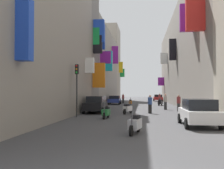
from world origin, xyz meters
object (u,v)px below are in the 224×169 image
(parked_car_black, at_px, (96,104))
(scooter_black, at_px, (160,102))
(scooter_green, at_px, (106,112))
(parked_car_white, at_px, (198,112))
(parked_car_red, at_px, (158,98))
(pedestrian_near_left, at_px, (165,102))
(pedestrian_near_right, at_px, (123,99))
(parked_car_blue, at_px, (115,100))
(scooter_white, at_px, (128,109))
(pedestrian_mid_street, at_px, (179,103))
(pedestrian_crossing, at_px, (160,98))
(pedestrian_far_away, at_px, (150,104))
(scooter_silver, at_px, (135,124))
(scooter_orange, at_px, (130,102))
(traffic_light_near_corner, at_px, (77,81))

(parked_car_black, xyz_separation_m, scooter_black, (6.84, 13.81, -0.34))
(parked_car_black, height_order, scooter_green, parked_car_black)
(parked_car_white, height_order, parked_car_black, parked_car_white)
(parked_car_red, distance_m, pedestrian_near_left, 27.25)
(pedestrian_near_right, bearing_deg, pedestrian_near_left, -69.29)
(parked_car_red, height_order, parked_car_black, parked_car_black)
(pedestrian_near_left, distance_m, pedestrian_near_right, 16.51)
(parked_car_blue, distance_m, pedestrian_near_right, 3.57)
(scooter_white, bearing_deg, parked_car_red, 82.24)
(pedestrian_near_right, xyz_separation_m, pedestrian_mid_street, (6.94, -17.90, 0.02))
(pedestrian_crossing, distance_m, pedestrian_far_away, 20.89)
(parked_car_white, relative_size, scooter_silver, 2.36)
(parked_car_red, bearing_deg, pedestrian_near_left, -91.48)
(parked_car_black, xyz_separation_m, pedestrian_crossing, (7.16, 20.56, 0.05))
(parked_car_blue, relative_size, scooter_white, 2.11)
(scooter_black, xyz_separation_m, scooter_white, (-3.80, -14.58, 0.00))
(scooter_black, bearing_deg, pedestrian_near_left, -89.95)
(pedestrian_near_right, height_order, pedestrian_mid_street, pedestrian_mid_street)
(scooter_silver, height_order, scooter_green, same)
(scooter_silver, bearing_deg, scooter_orange, 93.21)
(scooter_black, xyz_separation_m, scooter_orange, (-4.27, 0.20, -0.00))
(pedestrian_crossing, relative_size, pedestrian_mid_street, 1.03)
(parked_car_white, relative_size, pedestrian_near_right, 2.56)
(parked_car_blue, height_order, traffic_light_near_corner, traffic_light_near_corner)
(parked_car_blue, relative_size, scooter_green, 2.26)
(scooter_silver, relative_size, scooter_orange, 0.94)
(parked_car_black, xyz_separation_m, scooter_green, (1.71, -5.21, -0.34))
(scooter_black, bearing_deg, parked_car_blue, 154.18)
(pedestrian_near_left, bearing_deg, parked_car_black, -143.25)
(parked_car_red, distance_m, parked_car_blue, 17.01)
(parked_car_white, bearing_deg, scooter_white, 119.05)
(parked_car_red, xyz_separation_m, traffic_light_near_corner, (-8.25, -36.78, 2.05))
(parked_car_red, bearing_deg, scooter_black, -92.20)
(parked_car_blue, distance_m, pedestrian_crossing, 8.01)
(parked_car_white, bearing_deg, scooter_orange, 102.24)
(scooter_white, relative_size, pedestrian_near_left, 1.08)
(scooter_black, distance_m, scooter_orange, 4.27)
(scooter_silver, distance_m, pedestrian_far_away, 11.90)
(scooter_white, bearing_deg, pedestrian_near_right, 95.43)
(pedestrian_mid_street, bearing_deg, scooter_silver, -104.87)
(parked_car_white, relative_size, pedestrian_crossing, 2.43)
(scooter_white, distance_m, scooter_green, 4.63)
(parked_car_white, height_order, pedestrian_near_right, pedestrian_near_right)
(scooter_black, distance_m, traffic_light_near_corner, 19.87)
(scooter_orange, bearing_deg, parked_car_black, -100.42)
(parked_car_red, height_order, pedestrian_near_right, pedestrian_near_right)
(scooter_orange, xyz_separation_m, pedestrian_far_away, (2.45, -14.24, 0.37))
(scooter_black, relative_size, pedestrian_near_right, 1.14)
(parked_car_red, bearing_deg, scooter_green, -98.84)
(parked_car_black, distance_m, scooter_green, 5.49)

